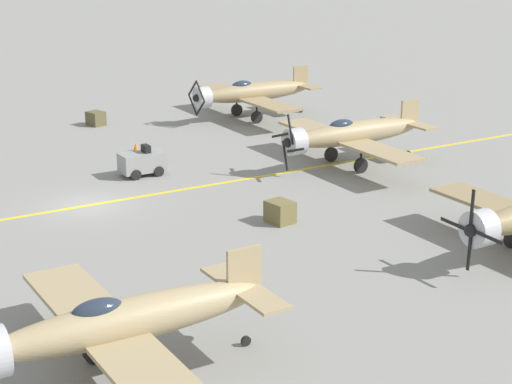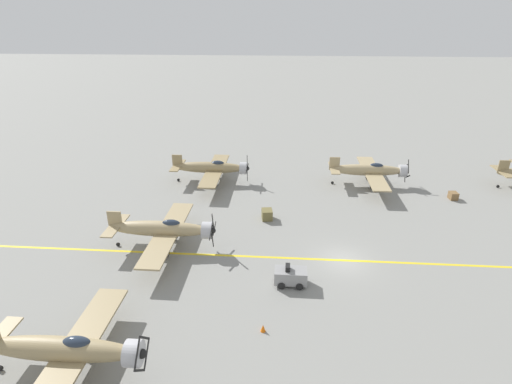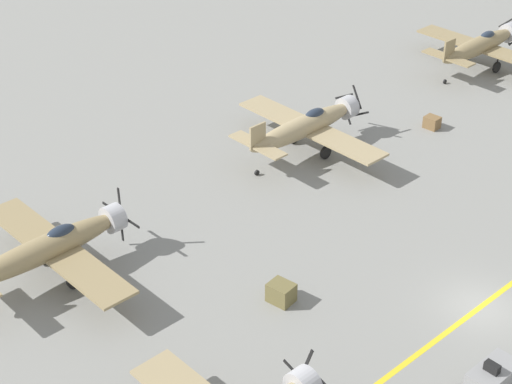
# 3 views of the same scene
# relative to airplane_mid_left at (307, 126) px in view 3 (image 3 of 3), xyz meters

# --- Properties ---
(ground_plane) EXTENTS (400.00, 400.00, 0.00)m
(ground_plane) POSITION_rel_airplane_mid_left_xyz_m (17.73, -5.36, -2.01)
(ground_plane) COLOR gray
(taxiway_stripe) EXTENTS (0.30, 160.00, 0.01)m
(taxiway_stripe) POSITION_rel_airplane_mid_left_xyz_m (17.73, -5.36, -2.01)
(taxiway_stripe) COLOR yellow
(taxiway_stripe) RESTS_ON ground
(airplane_mid_left) EXTENTS (12.00, 9.98, 3.65)m
(airplane_mid_left) POSITION_rel_airplane_mid_left_xyz_m (0.00, 0.00, 0.00)
(airplane_mid_left) COLOR tan
(airplane_mid_left) RESTS_ON ground
(airplane_near_left) EXTENTS (12.00, 9.98, 3.80)m
(airplane_near_left) POSITION_rel_airplane_mid_left_xyz_m (0.57, -20.08, 0.00)
(airplane_near_left) COLOR #948057
(airplane_near_left) RESTS_ON ground
(airplane_far_left) EXTENTS (12.00, 9.98, 3.65)m
(airplane_far_left) POSITION_rel_airplane_mid_left_xyz_m (-0.35, 20.75, 0.00)
(airplane_far_left) COLOR #937F56
(airplane_far_left) RESTS_ON ground
(tow_tractor) EXTENTS (1.57, 2.60, 1.79)m
(tow_tractor) POSITION_rel_airplane_mid_left_xyz_m (21.50, -10.07, -1.22)
(tow_tractor) COLOR gray
(tow_tractor) RESTS_ON ground
(supply_crate_mid_lane) EXTENTS (1.10, 0.94, 0.87)m
(supply_crate_mid_lane) POSITION_rel_airplane_mid_left_xyz_m (3.63, 9.20, -1.58)
(supply_crate_mid_lane) COLOR brown
(supply_crate_mid_lane) RESTS_ON ground
(supply_crate_outboard) EXTENTS (1.45, 1.26, 1.08)m
(supply_crate_outboard) POSITION_rel_airplane_mid_left_xyz_m (10.35, -12.51, -1.47)
(supply_crate_outboard) COLOR brown
(supply_crate_outboard) RESTS_ON ground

